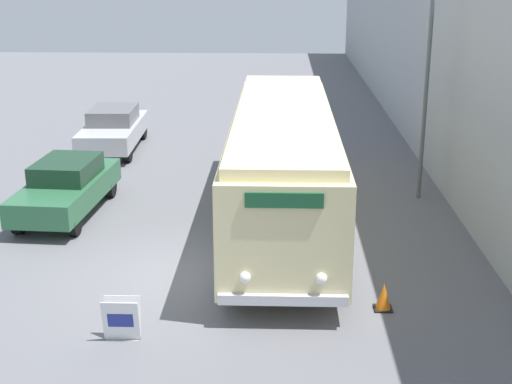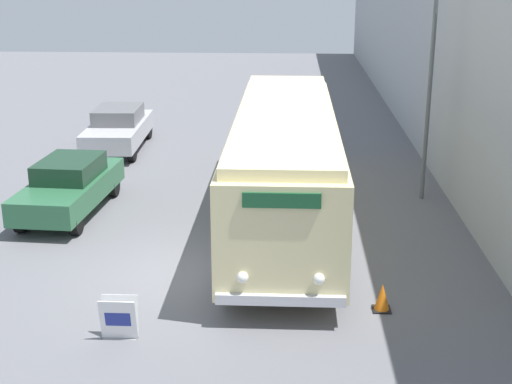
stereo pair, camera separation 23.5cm
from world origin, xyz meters
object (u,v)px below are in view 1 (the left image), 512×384
(parked_car_mid, at_px, (114,128))
(streetlamp, at_px, (430,42))
(traffic_cone, at_px, (384,297))
(vintage_bus, at_px, (283,159))
(sign_board, at_px, (121,320))
(parked_car_near, at_px, (67,186))

(parked_car_mid, bearing_deg, streetlamp, -29.25)
(parked_car_mid, bearing_deg, traffic_cone, -58.42)
(vintage_bus, height_order, streetlamp, streetlamp)
(traffic_cone, bearing_deg, streetlamp, 74.36)
(vintage_bus, relative_size, sign_board, 14.37)
(sign_board, distance_m, streetlamp, 11.64)
(streetlamp, relative_size, traffic_cone, 12.39)
(vintage_bus, relative_size, traffic_cone, 20.62)
(parked_car_mid, relative_size, traffic_cone, 8.52)
(parked_car_near, bearing_deg, sign_board, -62.93)
(sign_board, relative_size, parked_car_mid, 0.17)
(sign_board, bearing_deg, traffic_cone, 15.31)
(sign_board, xyz_separation_m, parked_car_mid, (-3.22, 13.69, 0.41))
(sign_board, height_order, parked_car_near, parked_car_near)
(streetlamp, xyz_separation_m, traffic_cone, (-1.99, -7.09, -4.20))
(sign_board, bearing_deg, parked_car_mid, 103.23)
(streetlamp, distance_m, parked_car_mid, 11.99)
(sign_board, distance_m, parked_car_near, 7.35)
(sign_board, xyz_separation_m, streetlamp, (6.90, 8.44, 4.09))
(parked_car_mid, distance_m, traffic_cone, 14.80)
(sign_board, distance_m, parked_car_mid, 14.07)
(vintage_bus, xyz_separation_m, streetlamp, (3.98, 2.15, 2.76))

